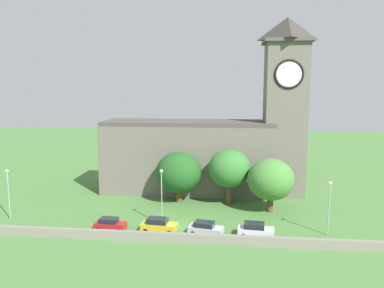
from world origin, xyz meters
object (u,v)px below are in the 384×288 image
object	(u,v)px
car_yellow	(159,225)
streetlamp_west_mid	(162,189)
tree_by_tower	(179,172)
tree_riverside_west	(271,180)
car_silver	(205,228)
streetlamp_central	(329,200)
church	(215,142)
car_white	(255,230)
car_red	(110,224)
tree_churchyard	(229,169)
streetlamp_west_end	(8,186)

from	to	relation	value
car_yellow	streetlamp_west_mid	world-z (taller)	streetlamp_west_mid
car_yellow	tree_by_tower	world-z (taller)	tree_by_tower
tree_by_tower	tree_riverside_west	bearing A→B (deg)	-13.43
streetlamp_west_mid	tree_riverside_west	world-z (taller)	tree_riverside_west
car_silver	tree_by_tower	bearing A→B (deg)	111.62
car_silver	streetlamp_central	size ratio (longest dim) A/B	0.66
church	tree_by_tower	size ratio (longest dim) A/B	4.32
church	car_white	size ratio (longest dim) A/B	7.73
tree_by_tower	streetlamp_west_mid	bearing A→B (deg)	-94.27
church	streetlamp_central	distance (m)	24.68
car_red	tree_riverside_west	bearing A→B (deg)	24.73
car_yellow	tree_riverside_west	distance (m)	18.55
car_silver	tree_by_tower	distance (m)	15.09
streetlamp_west_mid	streetlamp_central	size ratio (longest dim) A/B	1.11
car_silver	tree_by_tower	size ratio (longest dim) A/B	0.56
tree_by_tower	car_red	bearing A→B (deg)	-118.47
car_red	car_silver	world-z (taller)	car_silver
car_red	car_white	distance (m)	18.94
car_yellow	tree_riverside_west	bearing A→B (deg)	33.32
streetlamp_west_mid	car_red	bearing A→B (deg)	-158.16
streetlamp_central	tree_churchyard	size ratio (longest dim) A/B	0.79
car_silver	streetlamp_west_end	distance (m)	28.58
church	tree_riverside_west	size ratio (longest dim) A/B	4.39
streetlamp_west_mid	church	bearing A→B (deg)	70.23
streetlamp_central	tree_by_tower	size ratio (longest dim) A/B	0.85
streetlamp_west_mid	streetlamp_central	bearing A→B (deg)	-3.08
car_yellow	streetlamp_central	world-z (taller)	streetlamp_central
car_red	car_yellow	distance (m)	6.52
church	car_silver	world-z (taller)	church
streetlamp_west_mid	tree_by_tower	world-z (taller)	tree_by_tower
car_yellow	streetlamp_central	xyz separation A→B (m)	(21.63, 1.40, 3.73)
car_yellow	streetlamp_central	bearing A→B (deg)	3.70
church	streetlamp_west_mid	xyz separation A→B (m)	(-6.36, -17.70, -3.81)
car_white	tree_riverside_west	xyz separation A→B (m)	(2.72, 10.27, 4.02)
car_red	tree_by_tower	size ratio (longest dim) A/B	0.50
car_yellow	car_silver	distance (m)	6.10
car_yellow	tree_churchyard	distance (m)	16.57
car_yellow	tree_riverside_west	xyz separation A→B (m)	(15.13, 9.95, 4.01)
car_red	tree_churchyard	xyz separation A→B (m)	(15.46, 13.11, 4.93)
car_red	car_yellow	size ratio (longest dim) A/B	0.87
car_yellow	tree_by_tower	size ratio (longest dim) A/B	0.58
car_silver	church	bearing A→B (deg)	89.44
streetlamp_west_end	streetlamp_west_mid	distance (m)	22.01
car_silver	car_white	xyz separation A→B (m)	(6.31, -0.20, 0.10)
church	tree_churchyard	size ratio (longest dim) A/B	4.03
tree_churchyard	car_red	bearing A→B (deg)	-139.70
car_white	car_red	bearing A→B (deg)	179.08
car_yellow	streetlamp_west_mid	size ratio (longest dim) A/B	0.61
car_white	tree_by_tower	xyz separation A→B (m)	(-11.67, 13.71, 3.97)
car_silver	streetlamp_west_end	bearing A→B (deg)	174.45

